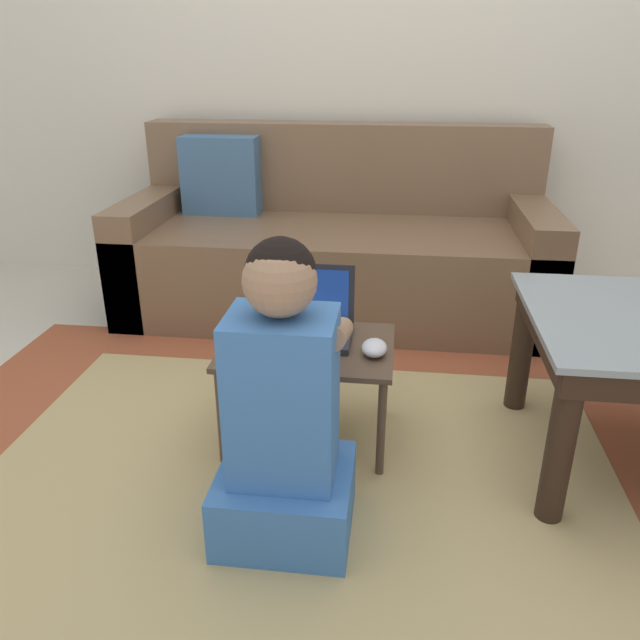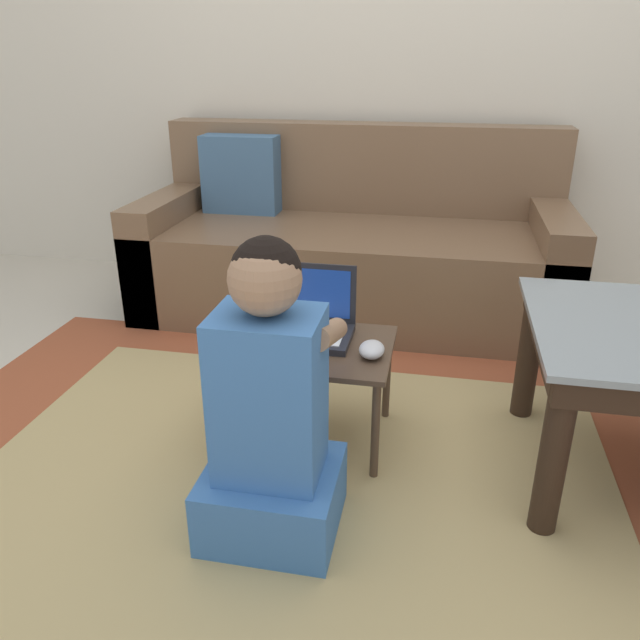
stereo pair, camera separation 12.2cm
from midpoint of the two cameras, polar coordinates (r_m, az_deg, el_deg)
The scene contains 8 objects.
ground_plane at distance 1.87m, azimuth -1.86°, elevation -13.79°, with size 16.00×16.00×0.00m, color beige.
wall_back at distance 3.22m, azimuth 3.15°, elevation 25.51°, with size 9.00×0.06×2.50m.
area_rug at distance 1.84m, azimuth -3.97°, elevation -14.20°, with size 2.51×1.89×0.01m.
couch at distance 2.92m, azimuth 0.07°, elevation 6.50°, with size 1.88×0.82×0.82m.
laptop_desk at distance 1.86m, azimuth -3.00°, elevation -3.39°, with size 0.51×0.37×0.33m.
laptop at distance 1.88m, azimuth -2.73°, elevation -0.53°, with size 0.25×0.20×0.21m.
computer_mouse at distance 1.78m, azimuth 3.03°, elevation -2.58°, with size 0.07×0.10×0.04m.
person_seated at distance 1.49m, azimuth -5.70°, elevation -8.96°, with size 0.33×0.41×0.77m.
Camera 1 is at (0.18, -1.48, 1.12)m, focal length 35.00 mm.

